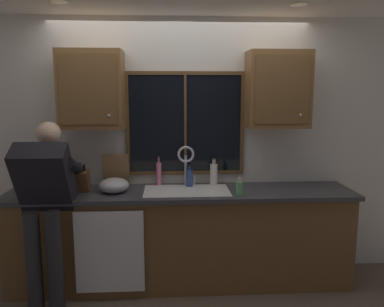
% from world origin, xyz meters
% --- Properties ---
extents(back_wall, '(5.59, 0.12, 2.55)m').
position_xyz_m(back_wall, '(0.00, 0.06, 1.27)').
color(back_wall, silver).
rests_on(back_wall, floor).
extents(ceiling_downlight_left, '(0.14, 0.14, 0.01)m').
position_xyz_m(ceiling_downlight_left, '(-0.96, -0.60, 2.54)').
color(ceiling_downlight_left, '#FFEAB2').
extents(ceiling_downlight_right, '(0.14, 0.14, 0.01)m').
position_xyz_m(ceiling_downlight_right, '(0.96, -0.60, 2.54)').
color(ceiling_downlight_right, '#FFEAB2').
extents(window_glass, '(1.10, 0.02, 0.95)m').
position_xyz_m(window_glass, '(0.05, -0.01, 1.52)').
color(window_glass, black).
extents(window_frame_top, '(1.17, 0.02, 0.04)m').
position_xyz_m(window_frame_top, '(0.05, -0.02, 2.02)').
color(window_frame_top, brown).
extents(window_frame_bottom, '(1.17, 0.02, 0.04)m').
position_xyz_m(window_frame_bottom, '(0.05, -0.02, 1.03)').
color(window_frame_bottom, brown).
extents(window_frame_left, '(0.03, 0.02, 0.95)m').
position_xyz_m(window_frame_left, '(-0.51, -0.02, 1.52)').
color(window_frame_left, brown).
extents(window_frame_right, '(0.03, 0.02, 0.95)m').
position_xyz_m(window_frame_right, '(0.62, -0.02, 1.52)').
color(window_frame_right, brown).
extents(window_mullion_center, '(0.02, 0.02, 0.95)m').
position_xyz_m(window_mullion_center, '(0.05, -0.02, 1.52)').
color(window_mullion_center, brown).
extents(lower_cabinet_run, '(3.19, 0.58, 0.88)m').
position_xyz_m(lower_cabinet_run, '(0.00, -0.29, 0.44)').
color(lower_cabinet_run, brown).
rests_on(lower_cabinet_run, floor).
extents(countertop, '(3.25, 0.62, 0.04)m').
position_xyz_m(countertop, '(0.00, -0.31, 0.90)').
color(countertop, '#38383D').
rests_on(countertop, lower_cabinet_run).
extents(dishwasher_front, '(0.60, 0.02, 0.74)m').
position_xyz_m(dishwasher_front, '(-0.63, -0.61, 0.46)').
color(dishwasher_front, white).
extents(upper_cabinet_left, '(0.58, 0.36, 0.72)m').
position_xyz_m(upper_cabinet_left, '(-0.82, -0.17, 1.86)').
color(upper_cabinet_left, brown).
extents(upper_cabinet_right, '(0.58, 0.36, 0.72)m').
position_xyz_m(upper_cabinet_right, '(0.93, -0.17, 1.86)').
color(upper_cabinet_right, brown).
extents(sink, '(0.80, 0.46, 0.21)m').
position_xyz_m(sink, '(0.05, -0.30, 0.82)').
color(sink, silver).
rests_on(sink, lower_cabinet_run).
extents(faucet, '(0.18, 0.09, 0.40)m').
position_xyz_m(faucet, '(0.06, -0.12, 1.17)').
color(faucet, silver).
rests_on(faucet, countertop).
extents(person_standing, '(0.53, 0.67, 1.59)m').
position_xyz_m(person_standing, '(-1.15, -0.63, 0.97)').
color(person_standing, '#262628').
rests_on(person_standing, floor).
extents(knife_block, '(0.12, 0.18, 0.32)m').
position_xyz_m(knife_block, '(-0.91, -0.29, 1.03)').
color(knife_block, brown).
rests_on(knife_block, countertop).
extents(cutting_board, '(0.26, 0.09, 0.32)m').
position_xyz_m(cutting_board, '(-0.63, -0.08, 1.08)').
color(cutting_board, '#997047').
rests_on(cutting_board, countertop).
extents(mixing_bowl, '(0.28, 0.28, 0.14)m').
position_xyz_m(mixing_bowl, '(-0.62, -0.31, 0.98)').
color(mixing_bowl, '#B7B7BC').
rests_on(mixing_bowl, countertop).
extents(soap_dispenser, '(0.06, 0.07, 0.16)m').
position_xyz_m(soap_dispenser, '(0.52, -0.48, 0.98)').
color(soap_dispenser, '#59A566').
rests_on(soap_dispenser, countertop).
extents(bottle_green_glass, '(0.05, 0.05, 0.29)m').
position_xyz_m(bottle_green_glass, '(-0.21, -0.07, 1.04)').
color(bottle_green_glass, pink).
rests_on(bottle_green_glass, countertop).
extents(bottle_tall_clear, '(0.07, 0.07, 0.27)m').
position_xyz_m(bottle_tall_clear, '(0.33, -0.09, 1.03)').
color(bottle_tall_clear, silver).
rests_on(bottle_tall_clear, countertop).
extents(bottle_amber_small, '(0.07, 0.07, 0.21)m').
position_xyz_m(bottle_amber_small, '(0.09, -0.14, 1.01)').
color(bottle_amber_small, '#334C8C').
rests_on(bottle_amber_small, countertop).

